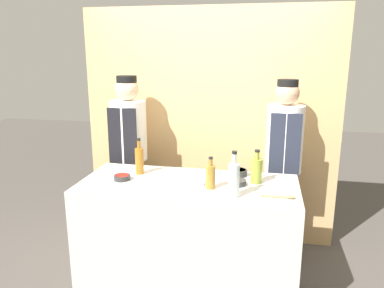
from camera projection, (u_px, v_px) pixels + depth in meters
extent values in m
cube|color=tan|center=(210.00, 126.00, 3.93)|extent=(2.61, 0.18, 2.40)
cube|color=beige|center=(188.00, 238.00, 3.07)|extent=(1.72, 0.76, 0.96)
cylinder|color=#2D2D2D|center=(238.00, 182.00, 2.91)|extent=(0.13, 0.13, 0.04)
cylinder|color=#703384|center=(238.00, 181.00, 2.90)|extent=(0.11, 0.11, 0.01)
cylinder|color=#2D2D2D|center=(122.00, 177.00, 3.02)|extent=(0.13, 0.13, 0.04)
cylinder|color=red|center=(122.00, 176.00, 3.01)|extent=(0.11, 0.11, 0.01)
cylinder|color=#2D2D2D|center=(239.00, 173.00, 3.12)|extent=(0.14, 0.14, 0.05)
cylinder|color=brown|center=(239.00, 170.00, 3.12)|extent=(0.11, 0.11, 0.02)
cube|color=white|center=(183.00, 180.00, 3.00)|extent=(0.37, 0.20, 0.02)
cylinder|color=olive|center=(210.00, 177.00, 2.81)|extent=(0.07, 0.07, 0.18)
cylinder|color=olive|center=(211.00, 162.00, 2.79)|extent=(0.03, 0.03, 0.05)
cylinder|color=black|center=(211.00, 158.00, 2.78)|extent=(0.03, 0.03, 0.01)
cylinder|color=silver|center=(234.00, 181.00, 2.64)|extent=(0.08, 0.08, 0.24)
cylinder|color=silver|center=(234.00, 159.00, 2.60)|extent=(0.03, 0.03, 0.07)
cylinder|color=black|center=(234.00, 152.00, 2.59)|extent=(0.04, 0.04, 0.02)
cylinder|color=olive|center=(256.00, 171.00, 2.93)|extent=(0.09, 0.09, 0.19)
cylinder|color=olive|center=(257.00, 156.00, 2.90)|extent=(0.04, 0.04, 0.06)
cylinder|color=black|center=(257.00, 151.00, 2.89)|extent=(0.04, 0.04, 0.02)
cylinder|color=#9E661E|center=(139.00, 161.00, 3.15)|extent=(0.07, 0.07, 0.22)
cylinder|color=#9E661E|center=(139.00, 144.00, 3.11)|extent=(0.03, 0.03, 0.07)
cylinder|color=black|center=(139.00, 139.00, 3.10)|extent=(0.03, 0.03, 0.02)
cylinder|color=#B2844C|center=(275.00, 197.00, 2.65)|extent=(0.19, 0.02, 0.02)
ellipsoid|color=#B2844C|center=(292.00, 197.00, 2.63)|extent=(0.05, 0.04, 0.02)
cylinder|color=#28282D|center=(132.00, 201.00, 3.89)|extent=(0.26, 0.26, 0.91)
cylinder|color=white|center=(129.00, 130.00, 3.71)|extent=(0.35, 0.35, 0.59)
cube|color=black|center=(122.00, 136.00, 3.55)|extent=(0.28, 0.02, 0.54)
sphere|color=beige|center=(127.00, 89.00, 3.61)|extent=(0.23, 0.23, 0.23)
cylinder|color=black|center=(127.00, 80.00, 3.59)|extent=(0.20, 0.20, 0.08)
cylinder|color=#28282D|center=(280.00, 214.00, 3.61)|extent=(0.24, 0.24, 0.88)
cylinder|color=white|center=(284.00, 139.00, 3.42)|extent=(0.34, 0.34, 0.62)
cube|color=#232838|center=(285.00, 146.00, 3.28)|extent=(0.27, 0.02, 0.57)
sphere|color=tan|center=(287.00, 93.00, 3.32)|extent=(0.22, 0.22, 0.22)
cylinder|color=black|center=(288.00, 84.00, 3.30)|extent=(0.19, 0.19, 0.08)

